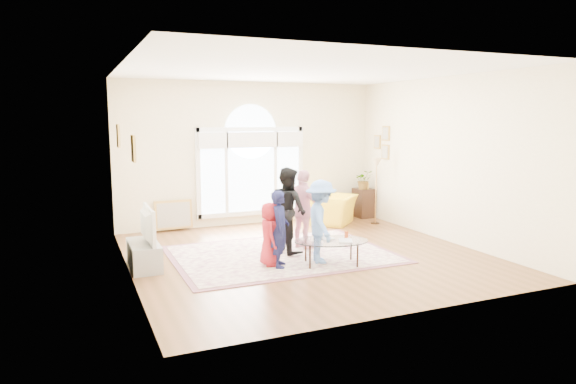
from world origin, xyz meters
name	(u,v)px	position (x,y,z in m)	size (l,w,h in m)	color
ground	(306,255)	(0.00, 0.00, 0.00)	(6.00, 6.00, 0.00)	brown
room_shell	(253,156)	(0.01, 2.83, 1.57)	(6.00, 6.00, 6.00)	#F5E9BE
area_rug	(282,254)	(-0.40, 0.18, 0.01)	(3.60, 2.60, 0.02)	beige
rug_border	(282,254)	(-0.40, 0.18, 0.01)	(3.80, 2.80, 0.01)	#7B4955
tv_console	(144,255)	(-2.75, 0.30, 0.21)	(0.45, 1.00, 0.42)	#92959A
television	(143,225)	(-2.74, 0.30, 0.71)	(0.17, 1.00, 0.58)	black
coffee_table	(331,241)	(0.10, -0.75, 0.40)	(1.39, 1.09, 0.54)	silver
armchair	(334,210)	(1.73, 2.20, 0.33)	(1.00, 0.88, 0.65)	gold
side_cabinet	(364,203)	(2.78, 2.63, 0.35)	(0.40, 0.50, 0.70)	black
floor_lamp	(376,168)	(2.61, 1.85, 1.28)	(0.25, 0.25, 1.51)	black
plant_pedestal	(363,204)	(2.70, 2.52, 0.35)	(0.20, 0.20, 0.70)	white
potted_plant	(364,180)	(2.70, 2.52, 0.93)	(0.42, 0.36, 0.46)	#33722D
leaning_picture	(174,231)	(-1.79, 2.90, 0.00)	(0.80, 0.05, 0.62)	tan
child_red	(270,234)	(-0.85, -0.40, 0.54)	(0.51, 0.33, 1.04)	#A71C28
child_navy	(280,229)	(-0.72, -0.54, 0.64)	(0.45, 0.30, 1.24)	#14163D
child_black	(288,210)	(-0.24, 0.25, 0.78)	(0.74, 0.58, 1.53)	black
child_pink	(304,209)	(0.13, 0.40, 0.75)	(0.85, 0.35, 1.45)	#F6A7B9
child_blue	(321,221)	(0.00, -0.57, 0.71)	(0.89, 0.51, 1.38)	#618FE0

